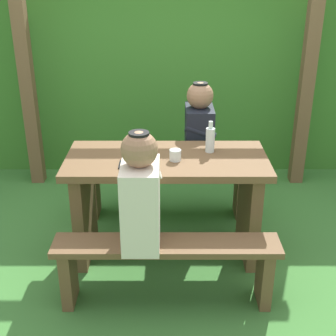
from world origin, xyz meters
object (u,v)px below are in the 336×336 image
Objects in this scene: bottle_left at (212,139)px; cell_phone at (126,164)px; person_white_shirt at (142,194)px; drinking_glass at (177,155)px; bench_near at (168,260)px; bench_far at (168,181)px; picnic_table at (168,190)px; person_black_coat at (200,130)px.

bottle_left reaches higher than cell_phone.
drinking_glass is (0.21, 0.51, 0.04)m from person_white_shirt.
bench_near is 1.00× the size of bench_far.
picnic_table is at bearing 90.00° from bench_near.
person_black_coat is at bearing 65.17° from picnic_table.
bottle_left is at bearing -84.05° from person_black_coat.
picnic_table is 1.95× the size of person_white_shirt.
bench_near is 0.69m from cell_phone.
bench_far is at bearing 82.37° from person_white_shirt.
drinking_glass reaches higher than bench_far.
cell_phone is (-0.59, -0.24, -0.09)m from bottle_left.
bottle_left is at bearing -56.35° from bench_far.
bench_far is 1.95× the size of person_white_shirt.
person_white_shirt is 3.18× the size of bottle_left.
drinking_glass is (0.06, -0.05, 0.29)m from picnic_table.
picnic_table is at bearing 25.31° from cell_phone.
bench_near is 10.00× the size of cell_phone.
bench_far is 1.22m from person_white_shirt.
drinking_glass is at bearing 83.38° from bench_near.
person_white_shirt reaches higher than cell_phone.
person_black_coat is at bearing 51.84° from cell_phone.
person_white_shirt is 0.55m from drinking_glass.
person_black_coat reaches higher than bench_near.
bench_far is 6.20× the size of bottle_left.
person_black_coat is (0.26, -0.00, 0.46)m from bench_far.
drinking_glass reaches higher than picnic_table.
person_white_shirt reaches higher than drinking_glass.
picnic_table is 10.00× the size of cell_phone.
picnic_table is 1.00× the size of bench_near.
cell_phone is at bearing -158.05° from bottle_left.
bottle_left is (0.31, -0.46, 0.55)m from bench_far.
person_black_coat is at bearing 71.97° from drinking_glass.
picnic_table reaches higher than bench_near.
cell_phone is at bearing -166.80° from drinking_glass.
bench_far is (0.00, 1.13, 0.00)m from bench_near.
person_white_shirt is at bearing -97.63° from bench_far.
bench_near is 0.92m from bottle_left.
bench_near is 0.71m from drinking_glass.
bottle_left is (0.31, 0.10, 0.35)m from picnic_table.
person_white_shirt is 1.19m from person_black_coat.
person_black_coat is 0.88m from cell_phone.
person_white_shirt is 5.14× the size of cell_phone.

